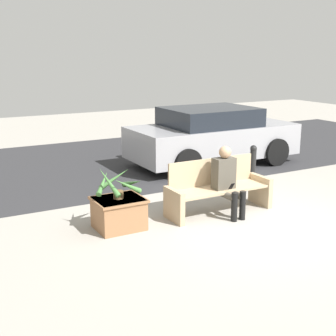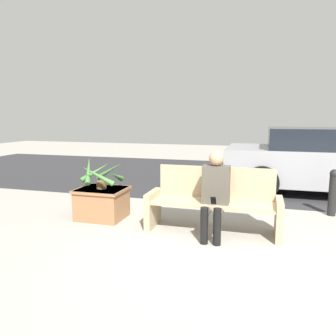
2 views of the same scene
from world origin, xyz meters
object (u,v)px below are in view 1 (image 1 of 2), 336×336
(potted_plant, at_px, (117,184))
(bollard_post, at_px, (253,162))
(person_seated, at_px, (227,178))
(parked_car, at_px, (212,136))
(bench, at_px, (217,188))
(planter_box, at_px, (119,212))

(potted_plant, xyz_separation_m, bollard_post, (3.62, 1.18, -0.31))
(person_seated, height_order, parked_car, parked_car)
(bench, xyz_separation_m, planter_box, (-1.81, 0.07, -0.15))
(bench, relative_size, potted_plant, 2.64)
(bench, height_order, parked_car, parked_car)
(parked_car, bearing_deg, planter_box, -141.85)
(bench, relative_size, parked_car, 0.46)
(bench, distance_m, person_seated, 0.31)
(person_seated, relative_size, potted_plant, 1.64)
(potted_plant, distance_m, bollard_post, 3.82)
(person_seated, xyz_separation_m, planter_box, (-1.86, 0.28, -0.37))
(bench, height_order, potted_plant, potted_plant)
(planter_box, height_order, parked_car, parked_car)
(bench, height_order, person_seated, person_seated)
(bench, bearing_deg, bollard_post, 35.04)
(person_seated, bearing_deg, bench, 102.55)
(planter_box, bearing_deg, bench, -2.13)
(bench, height_order, planter_box, bench)
(bench, xyz_separation_m, potted_plant, (-1.82, 0.09, 0.30))
(person_seated, xyz_separation_m, parked_car, (1.86, 3.20, 0.07))
(planter_box, distance_m, parked_car, 4.76)
(person_seated, height_order, bollard_post, person_seated)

